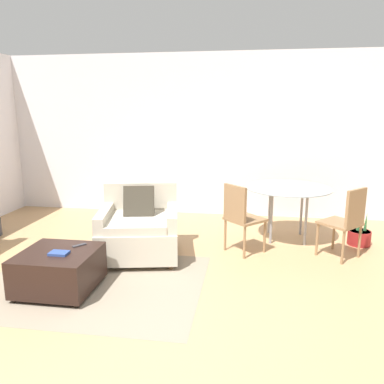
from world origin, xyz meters
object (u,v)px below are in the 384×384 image
at_px(potted_plant_small, 359,236).
at_px(tv_remote_primary, 79,245).
at_px(armchair, 139,229).
at_px(ottoman, 59,269).
at_px(dining_chair_near_right, 347,218).
at_px(dining_chair_near_left, 240,214).
at_px(dining_table, 288,193).
at_px(book_stack, 59,253).

bearing_deg(potted_plant_small, tv_remote_primary, -152.98).
xyz_separation_m(armchair, ottoman, (-0.54, -1.02, -0.12)).
relative_size(armchair, dining_chair_near_right, 1.24).
relative_size(ottoman, dining_chair_near_left, 0.82).
distance_m(armchair, potted_plant_small, 2.99).
relative_size(armchair, dining_table, 0.94).
xyz_separation_m(dining_table, potted_plant_small, (0.97, -0.10, -0.55)).
xyz_separation_m(ottoman, dining_table, (2.43, 1.96, 0.45)).
bearing_deg(ottoman, tv_remote_primary, 54.40).
xyz_separation_m(armchair, book_stack, (-0.49, -1.08, 0.08)).
relative_size(tv_remote_primary, dining_table, 0.12).
height_order(book_stack, potted_plant_small, potted_plant_small).
xyz_separation_m(tv_remote_primary, dining_table, (2.29, 1.76, 0.25)).
bearing_deg(dining_chair_near_left, tv_remote_primary, -145.92).
bearing_deg(ottoman, dining_table, 38.78).
distance_m(ottoman, book_stack, 0.22).
distance_m(ottoman, dining_table, 3.15).
bearing_deg(tv_remote_primary, dining_table, 37.50).
distance_m(book_stack, dining_table, 3.13).
relative_size(dining_chair_near_left, dining_chair_near_right, 1.00).
distance_m(dining_table, dining_chair_near_left, 0.92).
bearing_deg(tv_remote_primary, armchair, 63.88).
relative_size(armchair, dining_chair_near_left, 1.24).
relative_size(armchair, tv_remote_primary, 7.82).
bearing_deg(ottoman, armchair, 61.91).
xyz_separation_m(tv_remote_primary, dining_chair_near_left, (1.65, 1.12, 0.10)).
height_order(tv_remote_primary, dining_chair_near_left, dining_chair_near_left).
height_order(dining_table, potted_plant_small, dining_table).
xyz_separation_m(book_stack, dining_chair_near_right, (3.03, 1.38, 0.09)).
xyz_separation_m(armchair, potted_plant_small, (2.86, 0.84, -0.22)).
height_order(armchair, dining_table, armchair).
xyz_separation_m(book_stack, tv_remote_primary, (0.09, 0.26, -0.01)).
height_order(ottoman, book_stack, book_stack).
bearing_deg(dining_chair_near_left, dining_table, 45.00).
xyz_separation_m(dining_chair_near_left, dining_chair_near_right, (1.29, 0.00, 0.00)).
xyz_separation_m(tv_remote_primary, potted_plant_small, (3.26, 1.66, -0.30)).
relative_size(tv_remote_primary, dining_chair_near_left, 0.16).
relative_size(ottoman, book_stack, 4.02).
bearing_deg(book_stack, tv_remote_primary, 70.82).
height_order(dining_chair_near_left, potted_plant_small, dining_chair_near_left).
relative_size(tv_remote_primary, dining_chair_near_right, 0.16).
height_order(tv_remote_primary, dining_table, dining_table).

